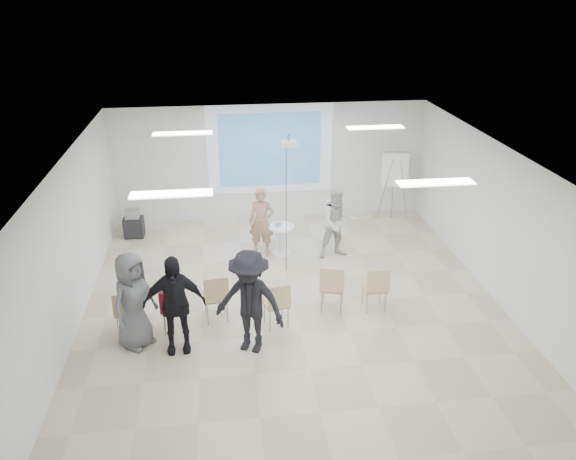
{
  "coord_description": "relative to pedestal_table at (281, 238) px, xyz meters",
  "views": [
    {
      "loc": [
        -1.26,
        -9.31,
        5.85
      ],
      "look_at": [
        0.0,
        0.8,
        1.25
      ],
      "focal_mm": 35.0,
      "sensor_mm": 36.0,
      "label": 1
    }
  ],
  "objects": [
    {
      "name": "chair_far_left",
      "position": [
        -3.07,
        -2.83,
        0.1
      ],
      "size": [
        0.43,
        0.46,
        0.85
      ],
      "rotation": [
        0.0,
        0.0,
        -0.09
      ],
      "color": "tan",
      "rests_on": "floor"
    },
    {
      "name": "audience_outer",
      "position": [
        -2.88,
        -3.17,
        0.58
      ],
      "size": [
        1.09,
        1.14,
        1.96
      ],
      "primitive_type": "imported",
      "rotation": [
        0.0,
        0.0,
        0.89
      ],
      "color": "slate",
      "rests_on": "floor"
    },
    {
      "name": "av_cart",
      "position": [
        -3.48,
        1.4,
        -0.08
      ],
      "size": [
        0.48,
        0.39,
        0.7
      ],
      "rotation": [
        0.0,
        0.0,
        -0.02
      ],
      "color": "black",
      "rests_on": "floor"
    },
    {
      "name": "chair_right_far",
      "position": [
        1.49,
        -2.63,
        0.15
      ],
      "size": [
        0.43,
        0.47,
        0.93
      ],
      "rotation": [
        0.0,
        0.0,
        -0.01
      ],
      "color": "tan",
      "rests_on": "floor"
    },
    {
      "name": "wall_right",
      "position": [
        4.02,
        -2.23,
        1.1
      ],
      "size": [
        0.1,
        9.0,
        3.0
      ],
      "primitive_type": "cube",
      "color": "silver",
      "rests_on": "floor"
    },
    {
      "name": "ceiling",
      "position": [
        -0.03,
        -2.23,
        2.65
      ],
      "size": [
        8.0,
        9.0,
        0.1
      ],
      "primitive_type": "cube",
      "color": "white",
      "rests_on": "wall_back"
    },
    {
      "name": "controller_left",
      "position": [
        -0.26,
        0.32,
        0.79
      ],
      "size": [
        0.07,
        0.12,
        0.04
      ],
      "primitive_type": "cube",
      "rotation": [
        0.0,
        0.0,
        -0.29
      ],
      "color": "silver",
      "rests_on": "player_left"
    },
    {
      "name": "fluor_panel_sw",
      "position": [
        -2.03,
        -3.73,
        2.57
      ],
      "size": [
        1.2,
        0.3,
        0.02
      ],
      "primitive_type": "cube",
      "color": "white",
      "rests_on": "ceiling"
    },
    {
      "name": "chair_center",
      "position": [
        -0.41,
        -2.95,
        0.13
      ],
      "size": [
        0.51,
        0.53,
        0.91
      ],
      "rotation": [
        0.0,
        0.0,
        0.21
      ],
      "color": "tan",
      "rests_on": "floor"
    },
    {
      "name": "fluor_panel_se",
      "position": [
        1.97,
        -3.73,
        2.57
      ],
      "size": [
        1.2,
        0.3,
        0.02
      ],
      "primitive_type": "cube",
      "color": "white",
      "rests_on": "ceiling"
    },
    {
      "name": "floor",
      "position": [
        -0.03,
        -2.23,
        -0.45
      ],
      "size": [
        8.0,
        9.0,
        0.1
      ],
      "primitive_type": "cube",
      "color": "beige",
      "rests_on": "ground"
    },
    {
      "name": "red_jacket",
      "position": [
        -2.26,
        -3.01,
        0.32
      ],
      "size": [
        0.43,
        0.14,
        0.41
      ],
      "primitive_type": "cube",
      "rotation": [
        0.0,
        0.0,
        0.1
      ],
      "color": "maroon",
      "rests_on": "chair_left_mid"
    },
    {
      "name": "controller_right",
      "position": [
        1.06,
        -0.01,
        0.86
      ],
      "size": [
        0.06,
        0.13,
        0.04
      ],
      "primitive_type": "cube",
      "rotation": [
        0.0,
        0.0,
        0.16
      ],
      "color": "white",
      "rests_on": "player_right"
    },
    {
      "name": "projection_halo",
      "position": [
        -0.03,
        2.25,
        1.45
      ],
      "size": [
        3.2,
        0.01,
        2.3
      ],
      "primitive_type": "cube",
      "color": "silver",
      "rests_on": "wall_back"
    },
    {
      "name": "laptop",
      "position": [
        -1.51,
        -2.51,
        0.11
      ],
      "size": [
        0.38,
        0.3,
        0.03
      ],
      "primitive_type": "imported",
      "rotation": [
        0.0,
        0.0,
        3.27
      ],
      "color": "black",
      "rests_on": "chair_left_inner"
    },
    {
      "name": "audience_mid",
      "position": [
        -0.93,
        -3.54,
        0.66
      ],
      "size": [
        1.56,
        1.27,
        2.12
      ],
      "primitive_type": "imported",
      "rotation": [
        0.0,
        0.0,
        -0.45
      ],
      "color": "black",
      "rests_on": "floor"
    },
    {
      "name": "chair_left_mid",
      "position": [
        -2.25,
        -2.87,
        0.16
      ],
      "size": [
        0.49,
        0.52,
        0.96
      ],
      "rotation": [
        0.0,
        0.0,
        0.1
      ],
      "color": "tan",
      "rests_on": "floor"
    },
    {
      "name": "pedestal_table",
      "position": [
        0.0,
        0.0,
        0.0
      ],
      "size": [
        0.7,
        0.7,
        0.72
      ],
      "rotation": [
        0.0,
        0.0,
        -0.21
      ],
      "color": "white",
      "rests_on": "floor"
    },
    {
      "name": "audience_left",
      "position": [
        -2.18,
        -3.39,
        0.62
      ],
      "size": [
        1.21,
        0.75,
        2.04
      ],
      "primitive_type": "imported",
      "rotation": [
        0.0,
        0.0,
        0.04
      ],
      "color": "black",
      "rests_on": "floor"
    },
    {
      "name": "flipchart_easel",
      "position": [
        3.13,
        1.69,
        0.97
      ],
      "size": [
        0.79,
        0.61,
        1.86
      ],
      "rotation": [
        0.0,
        0.0,
        -0.2
      ],
      "color": "#92949A",
      "rests_on": "floor"
    },
    {
      "name": "wall_left",
      "position": [
        -4.08,
        -2.23,
        1.1
      ],
      "size": [
        0.1,
        9.0,
        3.0
      ],
      "primitive_type": "cube",
      "color": "silver",
      "rests_on": "floor"
    },
    {
      "name": "projection_image",
      "position": [
        -0.03,
        2.24,
        1.45
      ],
      "size": [
        2.6,
        0.01,
        1.9
      ],
      "primitive_type": "cube",
      "color": "teal",
      "rests_on": "wall_back"
    },
    {
      "name": "player_left",
      "position": [
        -0.44,
        0.07,
        0.5
      ],
      "size": [
        0.76,
        0.62,
        1.81
      ],
      "primitive_type": "imported",
      "rotation": [
        0.0,
        0.0,
        -0.29
      ],
      "color": "tan",
      "rests_on": "floor"
    },
    {
      "name": "chair_right_inner",
      "position": [
        0.67,
        -2.54,
        0.17
      ],
      "size": [
        0.56,
        0.59,
        0.96
      ],
      "rotation": [
        0.0,
        0.0,
        -0.27
      ],
      "color": "tan",
      "rests_on": "floor"
    },
    {
      "name": "ceiling_projector",
      "position": [
        0.07,
        -0.74,
        2.29
      ],
      "size": [
        0.3,
        0.25,
        3.0
      ],
      "color": "white",
      "rests_on": "ceiling"
    },
    {
      "name": "player_right",
      "position": [
        1.24,
        -0.26,
        0.53
      ],
      "size": [
        1.0,
        0.85,
        1.87
      ],
      "primitive_type": "imported",
      "rotation": [
        0.0,
        0.0,
        0.16
      ],
      "color": "silver",
      "rests_on": "floor"
    },
    {
      "name": "chair_left_inner",
      "position": [
        -1.5,
        -2.62,
        0.16
      ],
      "size": [
        0.5,
        0.53,
        0.96
      ],
      "rotation": [
        0.0,
        0.0,
        0.13
      ],
      "color": "tan",
      "rests_on": "floor"
    },
    {
      "name": "fluor_panel_ne",
      "position": [
        1.97,
        -0.23,
        2.57
      ],
      "size": [
        1.2,
        0.3,
        0.02
      ],
      "primitive_type": "cube",
      "color": "white",
      "rests_on": "ceiling"
    },
    {
      "name": "wall_back",
      "position": [
        -0.03,
        2.32,
        1.1
      ],
      "size": [
        8.0,
        0.1,
        3.0
      ],
      "primitive_type": "cube",
      "color": "silver",
      "rests_on": "floor"
    },
    {
      "name": "fluor_panel_nw",
      "position": [
        -2.03,
        -0.23,
        2.57
      ],
      "size": [
        1.2,
        0.3,
        0.02
      ],
      "primitive_type": "cube",
      "color": "white",
      "rests_on": "ceiling"
    }
  ]
}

